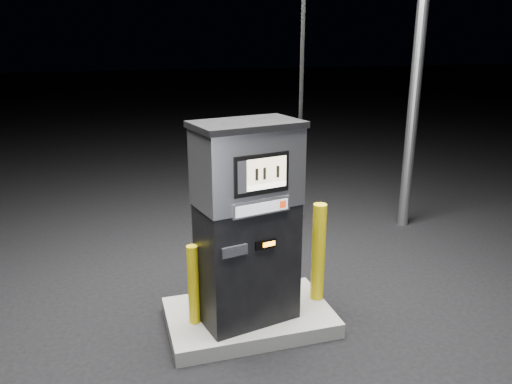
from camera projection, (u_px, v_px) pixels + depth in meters
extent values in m
plane|color=black|center=(249.00, 324.00, 4.97)|extent=(80.00, 80.00, 0.00)
cube|color=slate|center=(249.00, 317.00, 4.95)|extent=(1.60, 1.00, 0.15)
cylinder|color=gray|center=(417.00, 73.00, 6.94)|extent=(0.16, 0.16, 4.50)
cube|color=black|center=(247.00, 262.00, 4.65)|extent=(0.96, 0.68, 1.15)
cube|color=#ACACB4|center=(247.00, 167.00, 4.37)|extent=(0.98, 0.70, 0.69)
cube|color=black|center=(247.00, 124.00, 4.26)|extent=(1.03, 0.74, 0.06)
cube|color=black|center=(262.00, 174.00, 4.15)|extent=(0.51, 0.13, 0.35)
cube|color=beige|center=(267.00, 171.00, 4.15)|extent=(0.37, 0.08, 0.22)
cube|color=white|center=(267.00, 186.00, 4.19)|extent=(0.37, 0.08, 0.05)
cube|color=#ACACB4|center=(261.00, 207.00, 4.24)|extent=(0.55, 0.14, 0.13)
cube|color=#A0A2A8|center=(262.00, 208.00, 4.23)|extent=(0.50, 0.11, 0.10)
cube|color=#AE2C0B|center=(283.00, 204.00, 4.32)|extent=(0.06, 0.02, 0.06)
cube|color=black|center=(266.00, 244.00, 4.37)|extent=(0.20, 0.06, 0.08)
cube|color=orange|center=(269.00, 244.00, 4.37)|extent=(0.12, 0.03, 0.04)
cube|color=black|center=(235.00, 251.00, 4.23)|extent=(0.24, 0.07, 0.09)
cube|color=black|center=(292.00, 214.00, 4.75)|extent=(0.12, 0.18, 0.23)
cylinder|color=gray|center=(297.00, 213.00, 4.78)|extent=(0.11, 0.21, 0.06)
cylinder|color=black|center=(302.00, 47.00, 4.27)|extent=(0.04, 0.04, 2.85)
cylinder|color=gold|center=(193.00, 285.00, 4.61)|extent=(0.13, 0.13, 0.78)
cylinder|color=gold|center=(318.00, 252.00, 5.02)|extent=(0.17, 0.17, 1.02)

